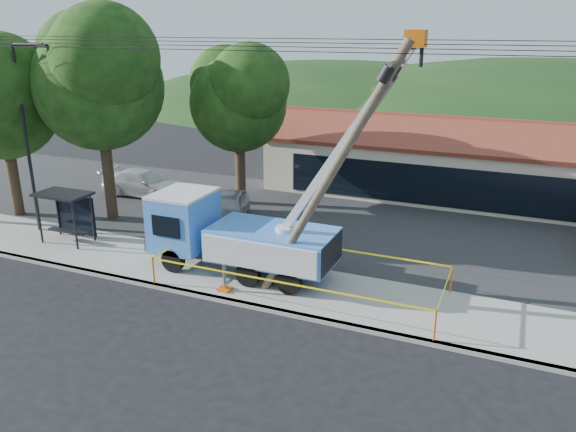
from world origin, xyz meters
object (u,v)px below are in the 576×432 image
(car_silver, at_px, (229,224))
(car_white, at_px, (145,197))
(leaning_pole, at_px, (336,166))
(bus_shelter, at_px, (67,205))
(utility_truck, at_px, (237,232))

(car_silver, relative_size, car_white, 0.88)
(leaning_pole, bearing_deg, bus_shelter, 175.74)
(utility_truck, bearing_deg, leaning_pole, -13.08)
(car_white, bearing_deg, utility_truck, -128.74)
(leaning_pole, distance_m, car_silver, 11.22)
(utility_truck, relative_size, car_white, 2.08)
(utility_truck, height_order, car_silver, utility_truck)
(utility_truck, xyz_separation_m, car_white, (-10.27, 7.51, -1.81))
(utility_truck, distance_m, bus_shelter, 8.78)
(leaning_pole, relative_size, car_silver, 2.07)
(utility_truck, distance_m, leaning_pole, 5.66)
(car_white, bearing_deg, car_silver, -110.61)
(utility_truck, relative_size, car_silver, 2.36)
(bus_shelter, bearing_deg, car_silver, 43.53)
(utility_truck, height_order, bus_shelter, utility_truck)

